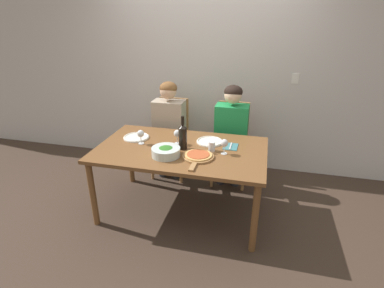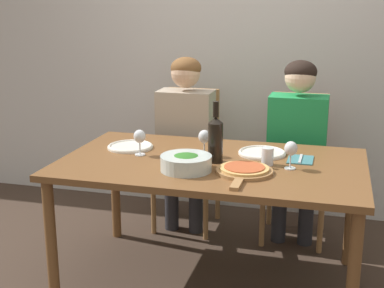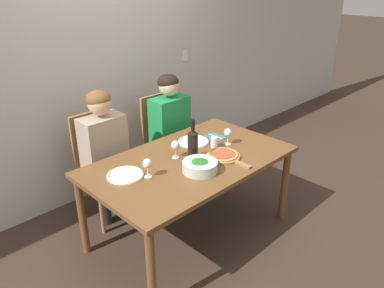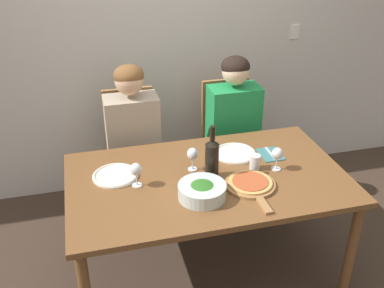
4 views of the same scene
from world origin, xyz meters
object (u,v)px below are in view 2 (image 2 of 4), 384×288
at_px(person_woman, 185,128).
at_px(fork_on_napkin, 300,160).
at_px(wine_glass_left, 140,138).
at_px(dinner_plate_right, 262,153).
at_px(wine_bottle, 215,138).
at_px(dinner_plate_left, 130,146).
at_px(pizza_on_board, 244,170).
at_px(person_man, 297,135).
at_px(wine_glass_centre, 204,138).
at_px(broccoli_bowl, 186,163).
at_px(water_tumbler, 267,156).
at_px(wine_glass_right, 291,150).
at_px(chair_left, 190,154).
at_px(chair_right, 297,162).

bearing_deg(person_woman, fork_on_napkin, -33.44).
bearing_deg(wine_glass_left, dinner_plate_right, 16.80).
bearing_deg(person_woman, wine_bottle, -61.94).
bearing_deg(dinner_plate_left, pizza_on_board, -22.13).
bearing_deg(person_man, wine_glass_centre, -128.77).
xyz_separation_m(dinner_plate_left, wine_glass_left, (0.11, -0.13, 0.10)).
height_order(dinner_plate_right, wine_glass_left, wine_glass_left).
distance_m(broccoli_bowl, water_tumbler, 0.45).
relative_size(wine_bottle, wine_glass_right, 2.25).
height_order(wine_glass_left, wine_glass_right, same).
bearing_deg(chair_left, chair_right, 0.00).
relative_size(dinner_plate_right, fork_on_napkin, 1.53).
xyz_separation_m(chair_left, wine_bottle, (0.38, -0.82, 0.35)).
bearing_deg(broccoli_bowl, chair_left, 104.59).
relative_size(person_man, dinner_plate_right, 4.49).
bearing_deg(wine_bottle, fork_on_napkin, 19.28).
xyz_separation_m(pizza_on_board, wine_glass_right, (0.22, 0.14, 0.09)).
height_order(chair_right, wine_glass_left, chair_right).
bearing_deg(wine_bottle, pizza_on_board, -40.07).
relative_size(broccoli_bowl, pizza_on_board, 0.62).
distance_m(person_woman, water_tumbler, 0.96).
relative_size(chair_right, wine_glass_right, 6.57).
bearing_deg(chair_right, wine_glass_centre, -123.92).
height_order(broccoli_bowl, wine_glass_right, wine_glass_right).
relative_size(wine_bottle, pizza_on_board, 0.78).
relative_size(wine_bottle, fork_on_napkin, 1.89).
height_order(chair_left, wine_glass_centre, chair_left).
relative_size(chair_right, broccoli_bowl, 3.65).
distance_m(wine_bottle, dinner_plate_right, 0.34).
bearing_deg(wine_glass_right, person_woman, 137.40).
height_order(chair_left, wine_glass_right, chair_left).
relative_size(chair_left, person_woman, 0.80).
xyz_separation_m(water_tumbler, fork_on_napkin, (0.17, 0.14, -0.04)).
distance_m(chair_right, wine_glass_centre, 0.92).
xyz_separation_m(chair_left, wine_glass_left, (-0.07, -0.81, 0.32)).
height_order(broccoli_bowl, pizza_on_board, broccoli_bowl).
xyz_separation_m(person_man, broccoli_bowl, (-0.51, -0.90, 0.03)).
height_order(pizza_on_board, wine_glass_right, wine_glass_right).
height_order(wine_glass_left, water_tumbler, wine_glass_left).
bearing_deg(water_tumbler, dinner_plate_right, 105.94).
bearing_deg(dinner_plate_right, fork_on_napkin, -15.42).
xyz_separation_m(dinner_plate_left, pizza_on_board, (0.75, -0.31, 0.01)).
relative_size(broccoli_bowl, water_tumbler, 2.82).
distance_m(dinner_plate_right, pizza_on_board, 0.38).
bearing_deg(person_woman, chair_left, 90.00).
relative_size(wine_glass_right, wine_glass_centre, 1.00).
relative_size(dinner_plate_left, dinner_plate_right, 1.00).
relative_size(chair_right, dinner_plate_right, 3.60).
height_order(person_woman, water_tumbler, person_woman).
relative_size(dinner_plate_left, wine_glass_left, 1.83).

